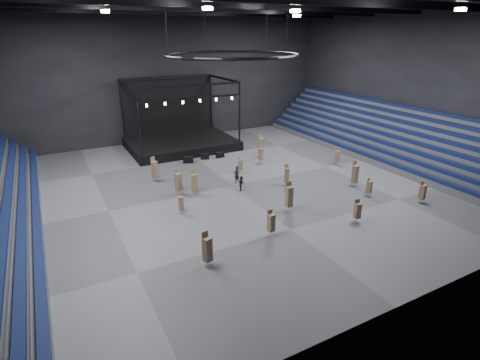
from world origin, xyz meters
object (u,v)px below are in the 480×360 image
chair_stack_14 (357,210)px  crew_member (242,183)px  chair_stack_1 (261,146)px  chair_stack_10 (181,203)px  flight_case_left (188,160)px  chair_stack_8 (369,187)px  flight_case_mid (205,156)px  chair_stack_4 (261,154)px  chair_stack_0 (271,222)px  chair_stack_7 (423,192)px  chair_stack_3 (178,181)px  chair_stack_11 (155,169)px  man_center (237,174)px  chair_stack_6 (287,175)px  flight_case_right (220,155)px  chair_stack_5 (207,249)px  chair_stack_2 (194,182)px  chair_stack_12 (240,165)px  chair_stack_15 (355,174)px  stage (179,137)px  chair_stack_9 (337,156)px  chair_stack_13 (289,196)px

chair_stack_14 → crew_member: bearing=129.8°
chair_stack_1 → chair_stack_10: size_ratio=1.54×
chair_stack_10 → crew_member: chair_stack_10 is taller
flight_case_left → chair_stack_8: 21.42m
flight_case_mid → chair_stack_4: 7.18m
chair_stack_0 → chair_stack_7: bearing=-13.1°
chair_stack_3 → chair_stack_10: (-1.17, -3.99, -0.37)m
chair_stack_11 → man_center: bearing=-50.7°
chair_stack_7 → crew_member: bearing=134.1°
flight_case_left → chair_stack_11: chair_stack_11 is taller
chair_stack_14 → crew_member: 11.88m
chair_stack_6 → flight_case_right: bearing=119.4°
chair_stack_4 → chair_stack_6: chair_stack_6 is taller
chair_stack_5 → chair_stack_2: bearing=56.7°
chair_stack_12 → chair_stack_15: (8.49, -9.16, 0.43)m
chair_stack_2 → chair_stack_10: size_ratio=1.37×
flight_case_left → flight_case_mid: size_ratio=1.12×
flight_case_mid → chair_stack_8: size_ratio=0.57×
flight_case_right → chair_stack_12: bearing=-93.0°
stage → chair_stack_5: bearing=-105.8°
flight_case_right → chair_stack_4: (3.46, -4.34, 0.83)m
chair_stack_9 → chair_stack_13: chair_stack_13 is taller
chair_stack_2 → chair_stack_3: (-1.34, 0.82, 0.03)m
flight_case_mid → crew_member: crew_member is taller
chair_stack_14 → chair_stack_7: bearing=13.4°
flight_case_mid → chair_stack_10: chair_stack_10 is taller
stage → crew_member: (0.34, -17.59, -0.70)m
chair_stack_2 → chair_stack_7: chair_stack_2 is taller
chair_stack_14 → crew_member: chair_stack_14 is taller
chair_stack_3 → man_center: chair_stack_3 is taller
chair_stack_0 → chair_stack_10: bearing=117.1°
chair_stack_4 → chair_stack_12: size_ratio=1.25×
chair_stack_4 → flight_case_right: bearing=112.8°
chair_stack_3 → chair_stack_13: chair_stack_13 is taller
chair_stack_4 → chair_stack_14: bearing=-108.2°
chair_stack_2 → chair_stack_3: size_ratio=0.99×
flight_case_mid → man_center: bearing=-90.8°
stage → chair_stack_6: stage is taller
chair_stack_3 → chair_stack_0: bearing=-96.3°
chair_stack_11 → man_center: chair_stack_11 is taller
chair_stack_11 → chair_stack_12: (9.28, -2.02, -0.41)m
chair_stack_0 → flight_case_mid: bearing=74.1°
chair_stack_1 → man_center: 9.37m
chair_stack_4 → chair_stack_11: 13.07m
chair_stack_7 → chair_stack_13: 12.75m
chair_stack_7 → chair_stack_14: (-8.12, -0.00, -0.04)m
chair_stack_8 → chair_stack_10: 18.10m
chair_stack_4 → chair_stack_12: chair_stack_4 is taller
chair_stack_7 → chair_stack_2: bearing=139.6°
chair_stack_15 → crew_member: chair_stack_15 is taller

